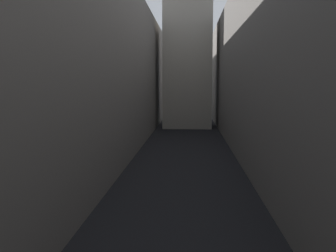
{
  "coord_description": "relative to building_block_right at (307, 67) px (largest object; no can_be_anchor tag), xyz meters",
  "views": [
    {
      "loc": [
        0.57,
        11.19,
        7.94
      ],
      "look_at": [
        0.0,
        20.6,
        6.85
      ],
      "focal_mm": 39.44,
      "sensor_mm": 36.0,
      "label": 1
    }
  ],
  "objects": [
    {
      "name": "ground_plane",
      "position": [
        -12.47,
        -2.0,
        -9.6
      ],
      "size": [
        264.0,
        264.0,
        0.0
      ],
      "primitive_type": "plane",
      "color": "black"
    },
    {
      "name": "building_block_left",
      "position": [
        -25.04,
        0.0,
        -0.14
      ],
      "size": [
        14.14,
        108.0,
        18.92
      ],
      "primitive_type": "cube",
      "color": "slate",
      "rests_on": "ground"
    },
    {
      "name": "building_block_right",
      "position": [
        0.0,
        0.0,
        0.0
      ],
      "size": [
        13.94,
        108.0,
        19.2
      ],
      "primitive_type": "cube",
      "color": "slate",
      "rests_on": "ground"
    }
  ]
}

